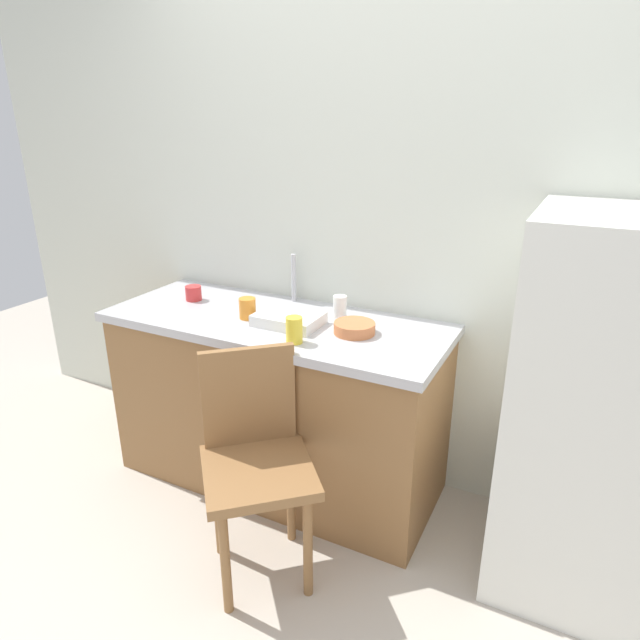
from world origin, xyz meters
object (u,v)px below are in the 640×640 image
object	(u,v)px
chair	(255,456)
terracotta_bowl	(354,328)
cup_white	(340,308)
cup_yellow	(294,330)
refrigerator	(592,413)
cup_orange	(248,308)
dish_tray	(289,319)
cup_red	(193,293)

from	to	relation	value
chair	terracotta_bowl	xyz separation A→B (m)	(0.17, 0.51, 0.37)
cup_white	cup_yellow	bearing A→B (deg)	-98.79
refrigerator	chair	size ratio (longest dim) A/B	1.60
chair	cup_orange	bearing A→B (deg)	83.34
chair	dish_tray	bearing A→B (deg)	62.47
cup_yellow	cup_orange	distance (m)	0.36
terracotta_bowl	cup_white	xyz separation A→B (m)	(-0.13, 0.12, 0.03)
dish_tray	cup_red	world-z (taller)	cup_red
terracotta_bowl	chair	bearing A→B (deg)	-108.87
cup_white	chair	bearing A→B (deg)	-94.48
terracotta_bowl	cup_white	size ratio (longest dim) A/B	1.59
cup_white	terracotta_bowl	bearing A→B (deg)	-44.70
cup_red	cup_orange	world-z (taller)	cup_orange
terracotta_bowl	cup_orange	bearing A→B (deg)	-174.22
dish_tray	cup_yellow	size ratio (longest dim) A/B	2.59
terracotta_bowl	cup_white	world-z (taller)	cup_white
chair	cup_yellow	world-z (taller)	cup_yellow
chair	terracotta_bowl	distance (m)	0.66
cup_yellow	cup_orange	size ratio (longest dim) A/B	1.15
dish_tray	terracotta_bowl	distance (m)	0.30
dish_tray	terracotta_bowl	xyz separation A→B (m)	(0.30, 0.04, -0.00)
terracotta_bowl	cup_yellow	size ratio (longest dim) A/B	1.60
refrigerator	dish_tray	world-z (taller)	refrigerator
dish_tray	cup_red	bearing A→B (deg)	172.14
chair	cup_orange	xyz separation A→B (m)	(-0.32, 0.46, 0.39)
cup_orange	terracotta_bowl	bearing A→B (deg)	5.78
dish_tray	cup_yellow	bearing A→B (deg)	-53.70
dish_tray	cup_yellow	world-z (taller)	cup_yellow
cup_orange	cup_white	bearing A→B (deg)	25.01
dish_tray	refrigerator	bearing A→B (deg)	1.43
refrigerator	cup_white	bearing A→B (deg)	172.96
refrigerator	cup_red	bearing A→B (deg)	178.40
chair	cup_yellow	size ratio (longest dim) A/B	8.22
cup_orange	cup_yellow	bearing A→B (deg)	-24.79
chair	cup_white	world-z (taller)	cup_white
cup_white	cup_red	distance (m)	0.76
chair	dish_tray	xyz separation A→B (m)	(-0.12, 0.48, 0.37)
cup_white	cup_red	world-z (taller)	cup_white
refrigerator	cup_yellow	bearing A→B (deg)	-170.01
refrigerator	terracotta_bowl	xyz separation A→B (m)	(-0.93, 0.01, 0.16)
refrigerator	chair	distance (m)	1.23
refrigerator	cup_orange	size ratio (longest dim) A/B	15.15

